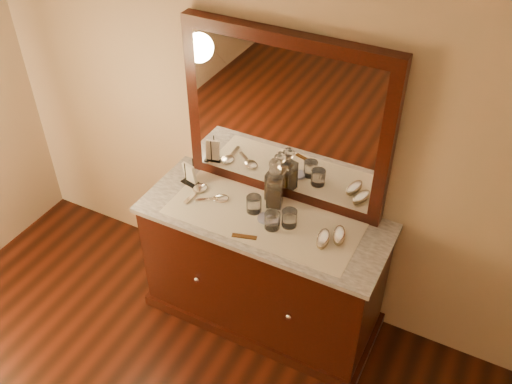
% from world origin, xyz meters
% --- Properties ---
extents(dresser_cabinet, '(1.40, 0.55, 0.82)m').
position_xyz_m(dresser_cabinet, '(0.00, 1.96, 0.41)').
color(dresser_cabinet, black).
rests_on(dresser_cabinet, floor).
extents(dresser_plinth, '(1.46, 0.59, 0.08)m').
position_xyz_m(dresser_plinth, '(0.00, 1.96, 0.04)').
color(dresser_plinth, black).
rests_on(dresser_plinth, floor).
extents(knob_left, '(0.04, 0.04, 0.04)m').
position_xyz_m(knob_left, '(-0.30, 1.67, 0.45)').
color(knob_left, silver).
rests_on(knob_left, dresser_cabinet).
extents(knob_right, '(0.04, 0.04, 0.04)m').
position_xyz_m(knob_right, '(0.30, 1.67, 0.45)').
color(knob_right, silver).
rests_on(knob_right, dresser_cabinet).
extents(marble_top, '(1.44, 0.59, 0.03)m').
position_xyz_m(marble_top, '(0.00, 1.96, 0.83)').
color(marble_top, white).
rests_on(marble_top, dresser_cabinet).
extents(mirror_frame, '(1.20, 0.08, 1.00)m').
position_xyz_m(mirror_frame, '(0.00, 2.20, 1.35)').
color(mirror_frame, black).
rests_on(mirror_frame, marble_top).
extents(mirror_glass, '(1.06, 0.01, 0.86)m').
position_xyz_m(mirror_glass, '(0.00, 2.17, 1.35)').
color(mirror_glass, white).
rests_on(mirror_glass, marble_top).
extents(lace_runner, '(1.10, 0.45, 0.00)m').
position_xyz_m(lace_runner, '(0.00, 1.94, 0.85)').
color(lace_runner, silver).
rests_on(lace_runner, marble_top).
extents(pin_dish, '(0.10, 0.10, 0.02)m').
position_xyz_m(pin_dish, '(0.02, 1.93, 0.86)').
color(pin_dish, white).
rests_on(pin_dish, lace_runner).
extents(comb, '(0.14, 0.06, 0.01)m').
position_xyz_m(comb, '(-0.02, 1.75, 0.86)').
color(comb, brown).
rests_on(comb, lace_runner).
extents(napkin_rack, '(0.12, 0.09, 0.16)m').
position_xyz_m(napkin_rack, '(-0.54, 2.02, 0.92)').
color(napkin_rack, black).
rests_on(napkin_rack, marble_top).
extents(decanter_left, '(0.09, 0.09, 0.28)m').
position_xyz_m(decanter_left, '(-0.02, 2.12, 0.96)').
color(decanter_left, brown).
rests_on(decanter_left, lace_runner).
extents(decanter_right, '(0.11, 0.11, 0.29)m').
position_xyz_m(decanter_right, '(0.01, 2.07, 0.96)').
color(decanter_right, brown).
rests_on(decanter_right, lace_runner).
extents(brush_near, '(0.09, 0.16, 0.04)m').
position_xyz_m(brush_near, '(0.37, 1.91, 0.87)').
color(brush_near, '#917D58').
rests_on(brush_near, lace_runner).
extents(brush_far, '(0.10, 0.16, 0.04)m').
position_xyz_m(brush_far, '(0.44, 1.98, 0.87)').
color(brush_far, '#917D58').
rests_on(brush_far, lace_runner).
extents(hand_mirror_outer, '(0.09, 0.21, 0.02)m').
position_xyz_m(hand_mirror_outer, '(-0.45, 1.98, 0.86)').
color(hand_mirror_outer, silver).
rests_on(hand_mirror_outer, lace_runner).
extents(hand_mirror_inner, '(0.19, 0.15, 0.02)m').
position_xyz_m(hand_mirror_inner, '(-0.31, 1.96, 0.86)').
color(hand_mirror_inner, silver).
rests_on(hand_mirror_inner, lace_runner).
extents(tumblers, '(0.32, 0.16, 0.10)m').
position_xyz_m(tumblers, '(0.06, 1.94, 0.90)').
color(tumblers, white).
rests_on(tumblers, lace_runner).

